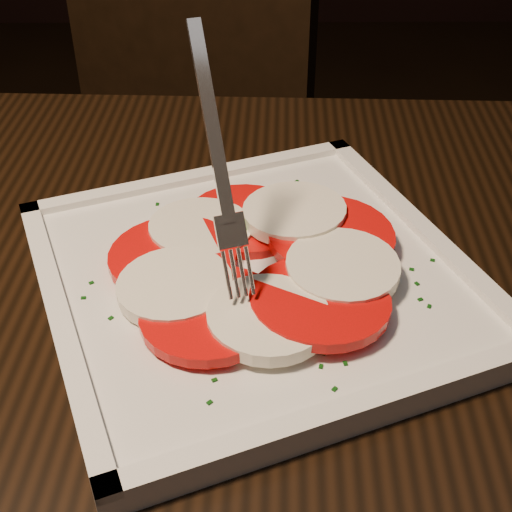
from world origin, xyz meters
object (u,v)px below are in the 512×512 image
(plate, at_px, (256,280))
(fork, at_px, (213,151))
(chair, at_px, (165,148))
(table, at_px, (200,438))

(plate, distance_m, fork, 0.11)
(chair, height_order, plate, chair)
(plate, relative_size, fork, 1.93)
(table, height_order, fork, fork)
(plate, height_order, fork, fork)
(table, height_order, chair, chair)
(table, bearing_deg, fork, 77.26)
(table, xyz_separation_m, fork, (0.01, 0.07, 0.21))
(table, relative_size, chair, 1.33)
(chair, bearing_deg, plate, -54.53)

